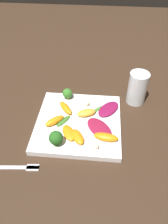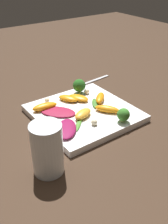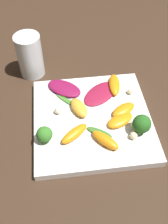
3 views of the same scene
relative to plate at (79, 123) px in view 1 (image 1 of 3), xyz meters
name	(u,v)px [view 1 (image 1 of 3)]	position (x,y,z in m)	size (l,w,h in m)	color
ground_plane	(79,125)	(0.00, 0.00, -0.01)	(2.40, 2.40, 0.00)	#382619
plate	(79,123)	(0.00, 0.00, 0.00)	(0.28, 0.28, 0.02)	white
drinking_glass	(137,88)	(-0.20, -0.14, 0.05)	(0.07, 0.07, 0.12)	white
fork	(17,167)	(0.15, 0.18, -0.01)	(0.16, 0.03, 0.01)	silver
radicchio_leaf_0	(99,128)	(-0.07, 0.03, 0.01)	(0.11, 0.12, 0.01)	maroon
radicchio_leaf_1	(108,109)	(-0.10, -0.06, 0.02)	(0.10, 0.11, 0.01)	maroon
orange_segment_0	(78,137)	(-0.01, 0.08, 0.02)	(0.06, 0.07, 0.02)	orange
orange_segment_1	(86,113)	(-0.02, -0.03, 0.02)	(0.07, 0.05, 0.02)	#FCAD33
orange_segment_2	(106,137)	(-0.09, 0.07, 0.02)	(0.08, 0.04, 0.02)	orange
orange_segment_3	(55,121)	(0.08, 0.02, 0.02)	(0.07, 0.06, 0.02)	orange
orange_segment_4	(66,108)	(0.05, -0.05, 0.02)	(0.06, 0.07, 0.02)	orange
orange_segment_5	(69,133)	(0.02, 0.06, 0.02)	(0.06, 0.08, 0.02)	orange
broccoli_floret_0	(56,138)	(0.05, 0.10, 0.04)	(0.04, 0.04, 0.05)	#7A9E51
broccoli_floret_1	(67,93)	(0.05, -0.11, 0.03)	(0.04, 0.04, 0.04)	#7A9E51
arugula_sprig_0	(94,111)	(-0.05, -0.05, 0.01)	(0.07, 0.07, 0.01)	#47842D
arugula_sprig_1	(63,121)	(0.05, 0.01, 0.01)	(0.05, 0.06, 0.01)	#3D7528
macadamia_nut_0	(87,103)	(-0.02, -0.08, 0.02)	(0.02, 0.02, 0.02)	beige
macadamia_nut_1	(52,136)	(0.07, 0.08, 0.02)	(0.02, 0.02, 0.02)	beige
macadamia_nut_2	(96,147)	(-0.06, 0.11, 0.02)	(0.02, 0.02, 0.02)	beige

